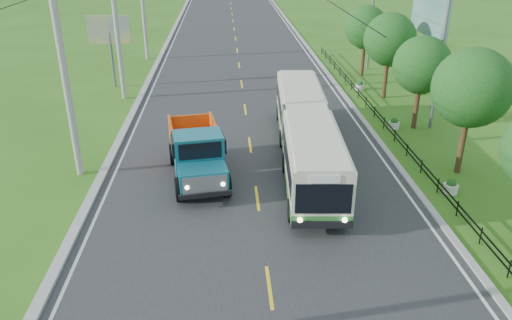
{
  "coord_description": "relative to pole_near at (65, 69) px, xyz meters",
  "views": [
    {
      "loc": [
        -1.26,
        -12.99,
        10.51
      ],
      "look_at": [
        -0.06,
        5.86,
        1.9
      ],
      "focal_mm": 35.0,
      "sensor_mm": 36.0,
      "label": 1
    }
  ],
  "objects": [
    {
      "name": "ground",
      "position": [
        8.26,
        -9.0,
        -5.09
      ],
      "size": [
        240.0,
        240.0,
        0.0
      ],
      "primitive_type": "plane",
      "color": "#2F6217",
      "rests_on": "ground"
    },
    {
      "name": "road",
      "position": [
        8.26,
        11.0,
        -5.08
      ],
      "size": [
        14.0,
        120.0,
        0.02
      ],
      "primitive_type": "cube",
      "color": "#28282B",
      "rests_on": "ground"
    },
    {
      "name": "curb_left",
      "position": [
        1.06,
        11.0,
        -5.02
      ],
      "size": [
        0.4,
        120.0,
        0.15
      ],
      "primitive_type": "cube",
      "color": "#9E9E99",
      "rests_on": "ground"
    },
    {
      "name": "curb_right",
      "position": [
        15.41,
        11.0,
        -5.04
      ],
      "size": [
        0.3,
        120.0,
        0.1
      ],
      "primitive_type": "cube",
      "color": "#9E9E99",
      "rests_on": "ground"
    },
    {
      "name": "edge_line_left",
      "position": [
        1.61,
        11.0,
        -5.07
      ],
      "size": [
        0.12,
        120.0,
        0.0
      ],
      "primitive_type": "cube",
      "color": "silver",
      "rests_on": "road"
    },
    {
      "name": "edge_line_right",
      "position": [
        14.91,
        11.0,
        -5.07
      ],
      "size": [
        0.12,
        120.0,
        0.0
      ],
      "primitive_type": "cube",
      "color": "silver",
      "rests_on": "road"
    },
    {
      "name": "centre_dash",
      "position": [
        8.26,
        -9.0,
        -5.07
      ],
      "size": [
        0.12,
        2.2,
        0.0
      ],
      "primitive_type": "cube",
      "color": "yellow",
      "rests_on": "road"
    },
    {
      "name": "railing_right",
      "position": [
        16.26,
        5.0,
        -4.79
      ],
      "size": [
        0.04,
        40.0,
        0.6
      ],
      "primitive_type": "cube",
      "color": "black",
      "rests_on": "ground"
    },
    {
      "name": "pole_near",
      "position": [
        0.0,
        0.0,
        0.0
      ],
      "size": [
        3.51,
        0.32,
        10.0
      ],
      "color": "gray",
      "rests_on": "ground"
    },
    {
      "name": "pole_mid",
      "position": [
        0.0,
        12.0,
        0.0
      ],
      "size": [
        3.51,
        0.32,
        10.0
      ],
      "color": "gray",
      "rests_on": "ground"
    },
    {
      "name": "pole_far",
      "position": [
        0.0,
        24.0,
        0.0
      ],
      "size": [
        3.51,
        0.32,
        10.0
      ],
      "color": "gray",
      "rests_on": "ground"
    },
    {
      "name": "tree_third",
      "position": [
        18.12,
        -0.86,
        -1.11
      ],
      "size": [
        3.6,
        3.62,
        6.0
      ],
      "color": "#382314",
      "rests_on": "ground"
    },
    {
      "name": "tree_fourth",
      "position": [
        18.12,
        5.14,
        -1.51
      ],
      "size": [
        3.24,
        3.31,
        5.4
      ],
      "color": "#382314",
      "rests_on": "ground"
    },
    {
      "name": "tree_fifth",
      "position": [
        18.12,
        11.14,
        -1.24
      ],
      "size": [
        3.48,
        3.52,
        5.8
      ],
      "color": "#382314",
      "rests_on": "ground"
    },
    {
      "name": "tree_back",
      "position": [
        18.12,
        17.14,
        -1.44
      ],
      "size": [
        3.3,
        3.36,
        5.5
      ],
      "color": "#382314",
      "rests_on": "ground"
    },
    {
      "name": "streetlight_mid",
      "position": [
        18.9,
        5.0,
        -0.19
      ],
      "size": [
        3.02,
        0.2,
        9.07
      ],
      "color": "slate",
      "rests_on": "ground"
    },
    {
      "name": "streetlight_far",
      "position": [
        18.9,
        19.0,
        -0.19
      ],
      "size": [
        3.02,
        0.2,
        9.07
      ],
      "color": "slate",
      "rests_on": "ground"
    },
    {
      "name": "planter_near",
      "position": [
        16.86,
        -3.0,
        -4.81
      ],
      "size": [
        0.64,
        0.64,
        0.67
      ],
      "color": "silver",
      "rests_on": "ground"
    },
    {
      "name": "planter_mid",
      "position": [
        16.86,
        5.0,
        -4.81
      ],
      "size": [
        0.64,
        0.64,
        0.67
      ],
      "color": "silver",
      "rests_on": "ground"
    },
    {
      "name": "planter_far",
      "position": [
        16.86,
        13.0,
        -4.81
      ],
      "size": [
        0.64,
        0.64,
        0.67
      ],
      "color": "silver",
      "rests_on": "ground"
    },
    {
      "name": "billboard_left",
      "position": [
        -1.24,
        15.0,
        -1.23
      ],
      "size": [
        3.0,
        0.2,
        5.2
      ],
      "color": "slate",
      "rests_on": "ground"
    },
    {
      "name": "billboard_right",
      "position": [
        20.56,
        11.0,
        0.25
      ],
      "size": [
        0.24,
        6.0,
        7.3
      ],
      "color": "slate",
      "rests_on": "ground"
    },
    {
      "name": "bus",
      "position": [
        10.92,
        0.81,
        -3.43
      ],
      "size": [
        3.21,
        14.42,
        2.76
      ],
      "rotation": [
        0.0,
        0.0,
        -0.06
      ],
      "color": "#2F7631",
      "rests_on": "ground"
    },
    {
      "name": "dump_truck",
      "position": [
        5.61,
        -0.76,
        -3.67
      ],
      "size": [
        3.13,
        6.25,
        2.51
      ],
      "rotation": [
        0.0,
        0.0,
        0.15
      ],
      "color": "#125F71",
      "rests_on": "ground"
    }
  ]
}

